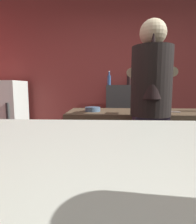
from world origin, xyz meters
The scene contains 10 objects.
wall_back centered at (0.00, 2.20, 1.35)m, with size 5.20×0.10×2.70m, color maroon.
prep_counter centered at (0.35, 0.76, 0.44)m, with size 2.10×0.60×0.88m, color brown.
back_shelf centered at (0.11, 1.92, 0.59)m, with size 0.81×0.36×1.18m, color #3A3B3B.
mini_fridge centered at (-2.02, 1.75, 0.62)m, with size 0.67×0.58×1.25m.
bartender centered at (0.10, 0.30, 0.99)m, with size 0.47×0.54×1.70m.
mixing_bowl centered at (-0.43, 0.73, 0.91)m, with size 0.17×0.17×0.05m, color slate.
chefs_knife centered at (0.38, 0.71, 0.89)m, with size 0.24×0.03×0.01m, color silver.
bottle_vinegar centered at (0.28, 2.00, 1.27)m, with size 0.06×0.06×0.25m.
bottle_olive_oil centered at (-0.24, 1.99, 1.27)m, with size 0.06×0.06×0.24m.
bottle_hot_sauce centered at (0.10, 2.00, 1.28)m, with size 0.07×0.07×0.26m.
Camera 1 is at (-0.28, -1.34, 1.15)m, focal length 30.68 mm.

